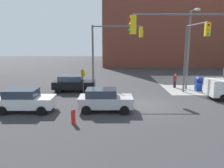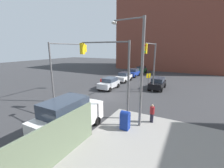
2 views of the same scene
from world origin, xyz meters
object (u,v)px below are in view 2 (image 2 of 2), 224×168
object	(u,v)px
mailbox_blue	(125,120)
coupe_silver	(109,83)
hatchback_blue	(133,73)
traffic_signal_ne_corner	(108,64)
traffic_signal_nw_corner	(151,59)
van_white_delivery	(69,117)
sedan_black	(158,83)
pedestrian_crossing	(152,113)
sedan_green	(141,70)
sedan_white	(124,77)
street_lamp_corner	(137,65)
fire_hydrant	(101,81)
traffic_signal_se_corner	(67,58)

from	to	relation	value
mailbox_blue	coupe_silver	size ratio (longest dim) A/B	0.37
hatchback_blue	traffic_signal_ne_corner	bearing A→B (deg)	13.60
traffic_signal_nw_corner	hatchback_blue	distance (m)	13.69
hatchback_blue	van_white_delivery	size ratio (longest dim) A/B	0.73
sedan_black	pedestrian_crossing	bearing A→B (deg)	9.46
traffic_signal_ne_corner	sedan_green	bearing A→B (deg)	-169.35
van_white_delivery	sedan_white	bearing A→B (deg)	-168.52
traffic_signal_ne_corner	street_lamp_corner	size ratio (longest dim) A/B	0.81
fire_hydrant	sedan_white	xyz separation A→B (m)	(-3.86, 2.46, 0.36)
hatchback_blue	pedestrian_crossing	size ratio (longest dim) A/B	2.54
traffic_signal_nw_corner	traffic_signal_se_corner	bearing A→B (deg)	-62.59
pedestrian_crossing	coupe_silver	bearing A→B (deg)	-124.06
fire_hydrant	sedan_black	xyz separation A→B (m)	(-1.54, 8.91, 0.36)
pedestrian_crossing	sedan_green	bearing A→B (deg)	-152.12
sedan_white	van_white_delivery	size ratio (longest dim) A/B	0.73
sedan_green	coupe_silver	world-z (taller)	same
van_white_delivery	traffic_signal_nw_corner	bearing A→B (deg)	166.46
traffic_signal_se_corner	coupe_silver	world-z (taller)	traffic_signal_se_corner
fire_hydrant	pedestrian_crossing	world-z (taller)	pedestrian_crossing
mailbox_blue	coupe_silver	world-z (taller)	coupe_silver
sedan_white	sedan_green	xyz separation A→B (m)	(-10.02, -0.02, 0.00)
sedan_white	sedan_green	size ratio (longest dim) A/B	0.88
mailbox_blue	sedan_white	distance (m)	16.50
mailbox_blue	sedan_black	distance (m)	12.74
mailbox_blue	sedan_white	world-z (taller)	sedan_white
street_lamp_corner	mailbox_blue	xyz separation A→B (m)	(1.04, -0.43, -3.94)
street_lamp_corner	van_white_delivery	size ratio (longest dim) A/B	1.48
mailbox_blue	hatchback_blue	distance (m)	21.47
mailbox_blue	sedan_black	xyz separation A→B (m)	(-12.74, -0.29, 0.08)
traffic_signal_se_corner	van_white_delivery	xyz separation A→B (m)	(6.55, 6.30, -3.40)
traffic_signal_nw_corner	street_lamp_corner	xyz separation A→B (m)	(7.78, 0.93, 0.10)
sedan_black	van_white_delivery	bearing A→B (deg)	-10.89
mailbox_blue	pedestrian_crossing	bearing A→B (deg)	143.13
traffic_signal_nw_corner	sedan_black	xyz separation A→B (m)	(-3.91, 0.21, -3.76)
street_lamp_corner	traffic_signal_ne_corner	bearing A→B (deg)	-103.33
traffic_signal_nw_corner	sedan_green	bearing A→B (deg)	-158.94
mailbox_blue	sedan_green	size ratio (longest dim) A/B	0.32
sedan_green	hatchback_blue	world-z (taller)	same
traffic_signal_ne_corner	mailbox_blue	bearing A→B (deg)	54.25
sedan_black	van_white_delivery	xyz separation A→B (m)	(15.13, -2.91, 0.44)
street_lamp_corner	fire_hydrant	world-z (taller)	street_lamp_corner
coupe_silver	hatchback_blue	bearing A→B (deg)	-178.67
street_lamp_corner	sedan_white	distance (m)	16.22
street_lamp_corner	coupe_silver	distance (m)	11.58
traffic_signal_se_corner	fire_hydrant	size ratio (longest dim) A/B	6.91
traffic_signal_ne_corner	pedestrian_crossing	world-z (taller)	traffic_signal_ne_corner
traffic_signal_ne_corner	mailbox_blue	distance (m)	4.81
sedan_white	mailbox_blue	bearing A→B (deg)	24.12
sedan_white	coupe_silver	bearing A→B (deg)	1.28
traffic_signal_se_corner	sedan_green	bearing A→B (deg)	172.54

